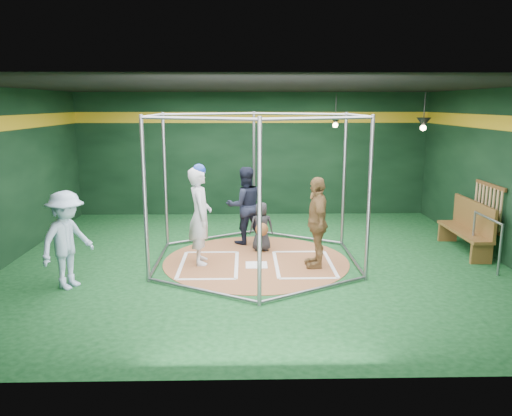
{
  "coord_description": "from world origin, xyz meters",
  "views": [
    {
      "loc": [
        -0.23,
        -9.82,
        3.18
      ],
      "look_at": [
        0.0,
        0.1,
        1.1
      ],
      "focal_mm": 35.0,
      "sensor_mm": 36.0,
      "label": 1
    }
  ],
  "objects_px": {
    "batter_figure": "(200,215)",
    "visitor_leopard": "(317,222)",
    "umpire": "(245,205)",
    "dugout_bench": "(468,226)"
  },
  "relations": [
    {
      "from": "umpire",
      "to": "dugout_bench",
      "type": "distance_m",
      "value": 4.94
    },
    {
      "from": "visitor_leopard",
      "to": "umpire",
      "type": "bearing_deg",
      "value": -140.47
    },
    {
      "from": "visitor_leopard",
      "to": "dugout_bench",
      "type": "distance_m",
      "value": 3.6
    },
    {
      "from": "batter_figure",
      "to": "visitor_leopard",
      "type": "height_order",
      "value": "batter_figure"
    },
    {
      "from": "batter_figure",
      "to": "umpire",
      "type": "distance_m",
      "value": 1.71
    },
    {
      "from": "visitor_leopard",
      "to": "umpire",
      "type": "relative_size",
      "value": 1.01
    },
    {
      "from": "batter_figure",
      "to": "visitor_leopard",
      "type": "relative_size",
      "value": 1.13
    },
    {
      "from": "batter_figure",
      "to": "umpire",
      "type": "bearing_deg",
      "value": 58.43
    },
    {
      "from": "visitor_leopard",
      "to": "dugout_bench",
      "type": "height_order",
      "value": "visitor_leopard"
    },
    {
      "from": "umpire",
      "to": "dugout_bench",
      "type": "bearing_deg",
      "value": 153.84
    }
  ]
}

